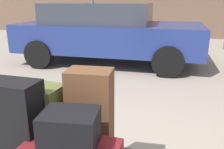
% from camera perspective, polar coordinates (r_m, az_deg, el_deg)
% --- Properties ---
extents(suitcase_olive_rear_left, '(0.44, 0.27, 0.57)m').
position_cam_1_polar(suitcase_olive_rear_left, '(2.00, -17.05, -10.10)').
color(suitcase_olive_rear_left, '#4C5128').
rests_on(suitcase_olive_rear_left, luggage_cart).
extents(suitcase_brown_front_left, '(0.35, 0.26, 0.70)m').
position_cam_1_polar(suitcase_brown_front_left, '(1.87, -5.03, -9.25)').
color(suitcase_brown_front_left, '#51331E').
rests_on(suitcase_brown_front_left, luggage_cart).
extents(suitcase_black_center, '(0.37, 0.21, 0.67)m').
position_cam_1_polar(suitcase_black_center, '(1.83, -21.49, -11.46)').
color(suitcase_black_center, black).
rests_on(suitcase_black_center, luggage_cart).
extents(duffel_bag_black_topmost_pile, '(0.37, 0.31, 0.22)m').
position_cam_1_polar(duffel_bag_black_topmost_pile, '(1.53, -9.72, -12.33)').
color(duffel_bag_black_topmost_pile, black).
rests_on(duffel_bag_black_topmost_pile, duffel_bag_maroon_stacked_top).
extents(parked_car, '(4.39, 2.10, 1.42)m').
position_cam_1_polar(parked_car, '(5.95, -1.25, 9.96)').
color(parked_car, navy).
rests_on(parked_car, ground_plane).
extents(no_parking_sign, '(0.50, 0.07, 2.40)m').
position_cam_1_polar(no_parking_sign, '(6.50, -4.64, 16.94)').
color(no_parking_sign, slate).
rests_on(no_parking_sign, ground_plane).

